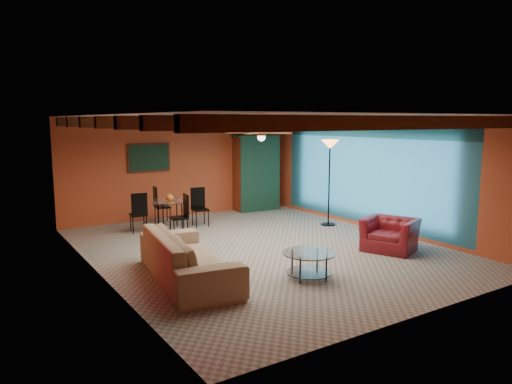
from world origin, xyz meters
TOP-DOWN VIEW (x-y plane):
  - room at (0.00, 0.11)m, footprint 6.52×8.01m
  - sofa at (-2.08, -0.96)m, footprint 1.43×2.82m
  - armchair at (2.11, -1.53)m, footprint 1.22×1.28m
  - coffee_table at (-0.36, -1.99)m, footprint 1.14×1.14m
  - dining_table at (-0.89, 2.67)m, footprint 2.08×2.08m
  - armoire at (2.20, 3.70)m, footprint 1.27×0.71m
  - floor_lamp at (2.63, 0.93)m, footprint 0.46×0.46m
  - ceiling_fan at (0.00, 0.00)m, footprint 1.50×1.50m
  - painting at (-0.90, 3.96)m, footprint 1.05×0.03m
  - potted_plant at (2.20, 3.70)m, footprint 0.50×0.45m
  - vase at (-0.89, 2.67)m, footprint 0.22×0.22m

SIDE VIEW (x-z plane):
  - coffee_table at x=-0.36m, z-range 0.00..0.45m
  - armchair at x=2.11m, z-range 0.00..0.66m
  - sofa at x=-2.08m, z-range 0.00..0.79m
  - dining_table at x=-0.89m, z-range 0.00..0.96m
  - vase at x=-0.89m, z-range 0.96..1.16m
  - armoire at x=2.20m, z-range 0.00..2.13m
  - floor_lamp at x=2.63m, z-range 0.00..2.15m
  - painting at x=-0.90m, z-range 1.32..1.97m
  - ceiling_fan at x=0.00m, z-range 2.14..2.58m
  - room at x=0.00m, z-range 1.01..3.72m
  - potted_plant at x=2.20m, z-range 2.13..2.62m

